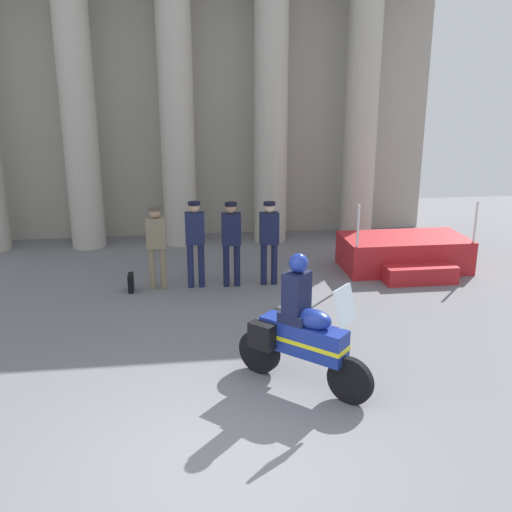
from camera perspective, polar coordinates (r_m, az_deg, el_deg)
The scene contains 9 objects.
ground_plane at distance 6.84m, azimuth -3.78°, elevation -19.42°, with size 28.00×28.00×0.00m, color slate.
colonnade_backdrop at distance 15.14m, azimuth -7.95°, elevation 16.51°, with size 13.51×1.69×7.78m.
reviewing_stand at distance 13.24m, azimuth 14.48°, elevation 0.16°, with size 2.73×1.94×1.63m.
officer_in_row_0 at distance 11.63m, azimuth -9.82°, elevation 1.44°, with size 0.38×0.24×1.68m.
officer_in_row_1 at distance 11.59m, azimuth -6.03°, elevation 1.83°, with size 0.38×0.24×1.77m.
officer_in_row_2 at distance 11.61m, azimuth -2.46°, elevation 1.83°, with size 0.38×0.24×1.74m.
officer_in_row_3 at distance 11.70m, azimuth 1.31°, elevation 1.93°, with size 0.38×0.24×1.73m.
motorcycle_with_rider at distance 7.89m, azimuth 4.25°, elevation -7.50°, with size 1.60×1.52×1.90m.
briefcase_on_ground at distance 11.82m, azimuth -12.25°, elevation -2.59°, with size 0.10×0.32×0.36m, color black.
Camera 1 is at (-0.29, -5.51, 4.05)m, focal length 40.51 mm.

